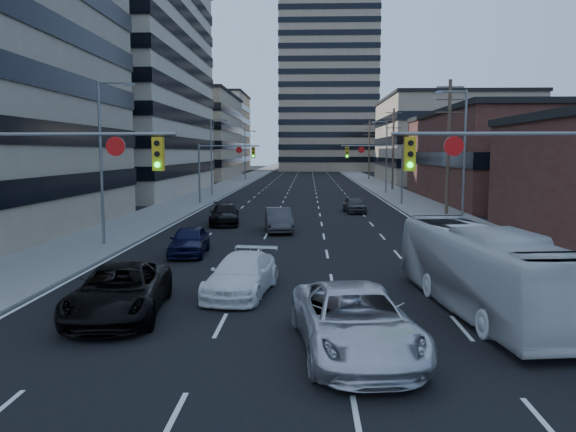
{
  "coord_description": "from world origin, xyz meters",
  "views": [
    {
      "loc": [
        0.84,
        -10.35,
        5.22
      ],
      "look_at": [
        -0.13,
        15.97,
        2.2
      ],
      "focal_mm": 35.0,
      "sensor_mm": 36.0,
      "label": 1
    }
  ],
  "objects_px": {
    "black_pickup": "(119,291)",
    "white_van": "(242,275)",
    "silver_suv": "(355,321)",
    "sedan_blue": "(189,241)",
    "transit_bus": "(482,270)"
  },
  "relations": [
    {
      "from": "black_pickup",
      "to": "white_van",
      "type": "height_order",
      "value": "black_pickup"
    },
    {
      "from": "black_pickup",
      "to": "white_van",
      "type": "distance_m",
      "value": 4.61
    },
    {
      "from": "silver_suv",
      "to": "sedan_blue",
      "type": "height_order",
      "value": "silver_suv"
    },
    {
      "from": "black_pickup",
      "to": "sedan_blue",
      "type": "xyz_separation_m",
      "value": [
        -0.03,
        10.66,
        -0.07
      ]
    },
    {
      "from": "silver_suv",
      "to": "sedan_blue",
      "type": "bearing_deg",
      "value": 110.96
    },
    {
      "from": "white_van",
      "to": "sedan_blue",
      "type": "distance_m",
      "value": 8.55
    },
    {
      "from": "black_pickup",
      "to": "transit_bus",
      "type": "bearing_deg",
      "value": -1.87
    },
    {
      "from": "black_pickup",
      "to": "sedan_blue",
      "type": "distance_m",
      "value": 10.66
    },
    {
      "from": "black_pickup",
      "to": "transit_bus",
      "type": "xyz_separation_m",
      "value": [
        11.66,
        0.91,
        0.59
      ]
    },
    {
      "from": "silver_suv",
      "to": "sedan_blue",
      "type": "relative_size",
      "value": 1.41
    },
    {
      "from": "black_pickup",
      "to": "transit_bus",
      "type": "distance_m",
      "value": 11.71
    },
    {
      "from": "silver_suv",
      "to": "black_pickup",
      "type": "bearing_deg",
      "value": 150.19
    },
    {
      "from": "transit_bus",
      "to": "silver_suv",
      "type": "bearing_deg",
      "value": -145.4
    },
    {
      "from": "black_pickup",
      "to": "transit_bus",
      "type": "relative_size",
      "value": 0.58
    },
    {
      "from": "white_van",
      "to": "black_pickup",
      "type": "bearing_deg",
      "value": -132.81
    }
  ]
}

